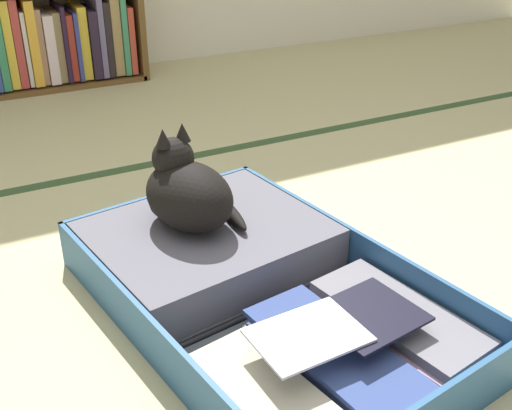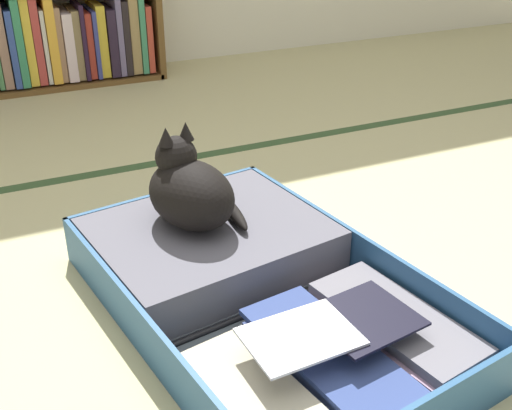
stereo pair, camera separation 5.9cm
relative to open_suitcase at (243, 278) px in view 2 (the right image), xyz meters
The scene contains 4 objects.
ground_plane 0.26m from the open_suitcase, 90.87° to the right, with size 10.00×10.00×0.00m, color #BDB581.
tatami_border 0.86m from the open_suitcase, 90.26° to the left, with size 4.80×0.05×0.00m.
open_suitcase is the anchor object (origin of this frame).
black_cat 0.26m from the open_suitcase, 108.47° to the left, with size 0.25×0.30×0.25m.
Camera 2 is at (-0.50, -0.91, 0.92)m, focal length 44.64 mm.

